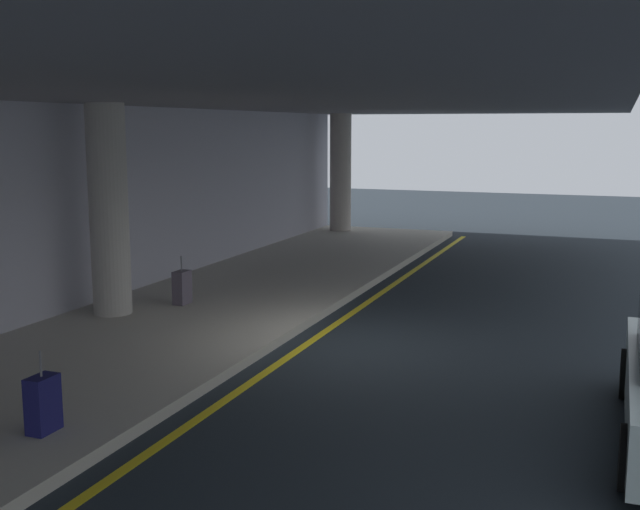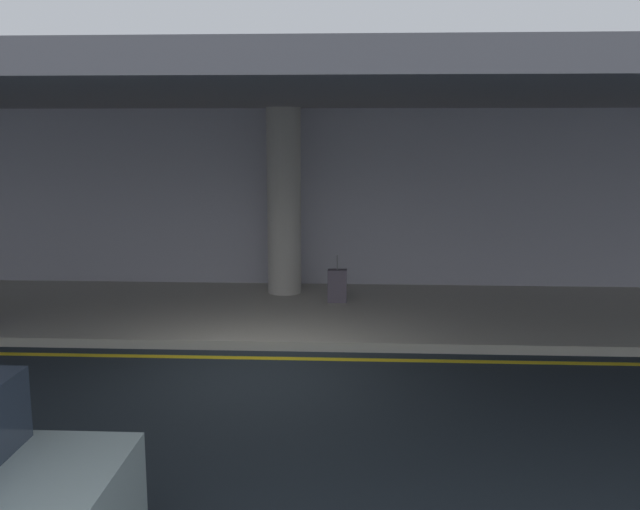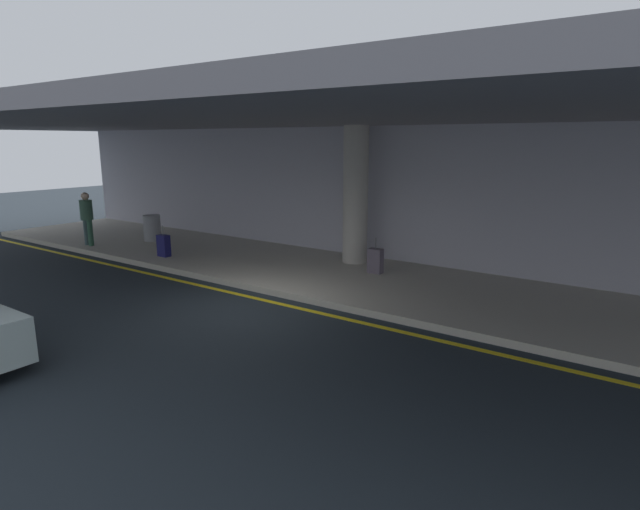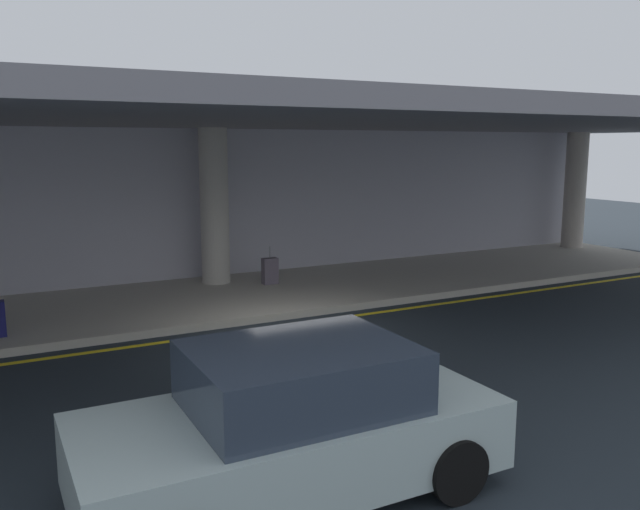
# 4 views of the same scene
# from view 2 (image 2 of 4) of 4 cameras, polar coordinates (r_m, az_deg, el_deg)

# --- Properties ---
(ground_plane) EXTENTS (60.00, 60.00, 0.00)m
(ground_plane) POSITION_cam_2_polar(r_m,az_deg,el_deg) (10.22, -5.31, -9.36)
(ground_plane) COLOR #20282E
(sidewalk) EXTENTS (26.00, 4.20, 0.15)m
(sidewalk) POSITION_cam_2_polar(r_m,az_deg,el_deg) (13.14, -3.38, -4.56)
(sidewalk) COLOR #B2AD9E
(sidewalk) RESTS_ON ground
(lane_stripe_yellow) EXTENTS (26.00, 0.14, 0.01)m
(lane_stripe_yellow) POSITION_cam_2_polar(r_m,az_deg,el_deg) (10.83, -4.82, -8.21)
(lane_stripe_yellow) COLOR yellow
(lane_stripe_yellow) RESTS_ON ground
(support_column_far_left) EXTENTS (0.67, 0.67, 3.65)m
(support_column_far_left) POSITION_cam_2_polar(r_m,az_deg,el_deg) (14.07, -2.89, 4.28)
(support_column_far_left) COLOR #ADA89E
(support_column_far_left) RESTS_ON sidewalk
(ceiling_overhang) EXTENTS (28.00, 13.20, 0.30)m
(ceiling_overhang) POSITION_cam_2_polar(r_m,az_deg,el_deg) (12.23, -3.84, 12.66)
(ceiling_overhang) COLOR slate
(ceiling_overhang) RESTS_ON support_column_far_left
(terminal_back_wall) EXTENTS (26.00, 0.30, 3.80)m
(terminal_back_wall) POSITION_cam_2_polar(r_m,az_deg,el_deg) (15.03, -2.51, 4.37)
(terminal_back_wall) COLOR #ACABB8
(terminal_back_wall) RESTS_ON ground
(suitcase_upright_primary) EXTENTS (0.36, 0.22, 0.90)m
(suitcase_upright_primary) POSITION_cam_2_polar(r_m,az_deg,el_deg) (13.49, 1.38, -2.47)
(suitcase_upright_primary) COLOR #584F5D
(suitcase_upright_primary) RESTS_ON sidewalk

